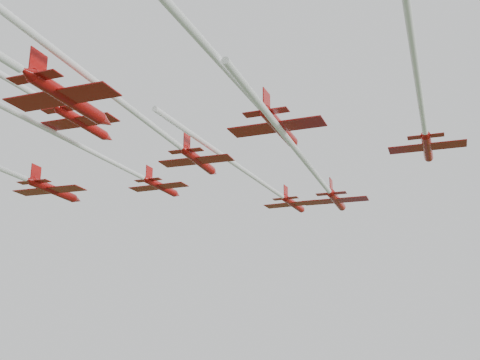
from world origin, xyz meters
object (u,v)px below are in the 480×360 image
(jet_row3_mid, at_px, (139,115))
(jet_row4_right, at_px, (239,83))
(jet_row2_right, at_px, (320,179))
(jet_row3_right, at_px, (422,111))
(jet_lead, at_px, (270,188))
(jet_row2_left, at_px, (127,170))

(jet_row3_mid, bearing_deg, jet_row4_right, -26.35)
(jet_row2_right, height_order, jet_row3_right, jet_row3_right)
(jet_row3_right, relative_size, jet_row4_right, 0.97)
(jet_lead, bearing_deg, jet_row2_left, -129.29)
(jet_row2_left, distance_m, jet_row3_right, 40.07)
(jet_lead, bearing_deg, jet_row2_right, -48.41)
(jet_row2_left, height_order, jet_row3_right, jet_row2_left)
(jet_row3_mid, bearing_deg, jet_row3_right, 13.98)
(jet_row2_left, bearing_deg, jet_row2_right, 8.24)
(jet_row4_right, bearing_deg, jet_row2_left, 136.00)
(jet_lead, xyz_separation_m, jet_row3_mid, (-4.93, -35.05, -1.55))
(jet_row3_mid, relative_size, jet_row3_right, 1.26)
(jet_row3_mid, distance_m, jet_row3_right, 26.64)
(jet_row2_left, bearing_deg, jet_row4_right, -43.54)
(jet_row2_right, bearing_deg, jet_row4_right, -91.33)
(jet_row3_mid, height_order, jet_row4_right, jet_row3_mid)
(jet_lead, distance_m, jet_row3_right, 36.67)
(jet_lead, relative_size, jet_row3_right, 1.05)
(jet_lead, distance_m, jet_row2_right, 17.04)
(jet_lead, xyz_separation_m, jet_row3_right, (21.20, -29.86, -1.99))
(jet_lead, xyz_separation_m, jet_row4_right, (6.99, -41.68, -2.74))
(jet_row3_mid, xyz_separation_m, jet_row4_right, (11.91, -6.63, -1.19))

